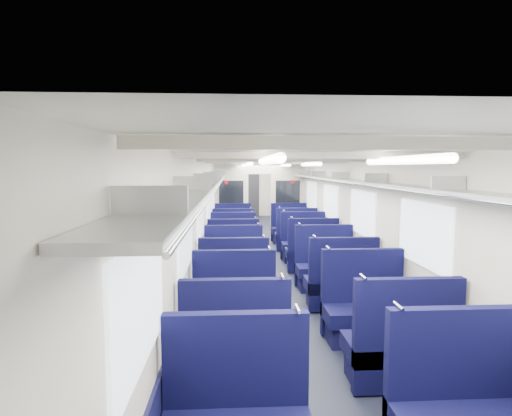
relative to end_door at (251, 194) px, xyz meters
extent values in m
cube|color=black|center=(0.00, -8.94, -1.00)|extent=(2.80, 18.00, 0.01)
cube|color=silver|center=(0.00, -8.94, 1.35)|extent=(2.80, 18.00, 0.01)
cube|color=beige|center=(-1.40, -8.94, 0.18)|extent=(0.02, 18.00, 2.35)
cube|color=black|center=(-1.39, -8.94, -0.65)|extent=(0.03, 17.90, 0.70)
cube|color=beige|center=(1.40, -8.94, 0.18)|extent=(0.02, 18.00, 2.35)
cube|color=black|center=(1.39, -8.94, -0.65)|extent=(0.03, 17.90, 0.70)
cube|color=beige|center=(0.00, 0.06, 0.18)|extent=(2.80, 0.02, 2.35)
cube|color=#B2B5BA|center=(-1.22, -8.94, 0.97)|extent=(0.34, 17.40, 0.04)
cylinder|color=silver|center=(-1.04, -8.94, 0.95)|extent=(0.02, 17.40, 0.02)
cube|color=#B2B5BA|center=(-1.22, -16.94, 1.05)|extent=(0.34, 0.03, 0.14)
cube|color=#B2B5BA|center=(-1.22, -14.94, 1.05)|extent=(0.34, 0.03, 0.14)
cube|color=#B2B5BA|center=(-1.22, -12.94, 1.05)|extent=(0.34, 0.03, 0.14)
cube|color=#B2B5BA|center=(-1.22, -10.94, 1.05)|extent=(0.34, 0.03, 0.14)
cube|color=#B2B5BA|center=(-1.22, -8.94, 1.05)|extent=(0.34, 0.03, 0.14)
cube|color=#B2B5BA|center=(-1.22, -6.94, 1.05)|extent=(0.34, 0.03, 0.14)
cube|color=#B2B5BA|center=(-1.22, -4.94, 1.05)|extent=(0.34, 0.03, 0.14)
cube|color=#B2B5BA|center=(-1.22, -2.94, 1.05)|extent=(0.34, 0.03, 0.14)
cube|color=#B2B5BA|center=(-1.22, -0.94, 1.05)|extent=(0.34, 0.03, 0.14)
cube|color=#B2B5BA|center=(1.22, -8.94, 0.97)|extent=(0.34, 17.40, 0.04)
cylinder|color=silver|center=(1.04, -8.94, 0.95)|extent=(0.02, 17.40, 0.02)
cube|color=#B2B5BA|center=(1.22, -14.94, 1.05)|extent=(0.34, 0.03, 0.14)
cube|color=#B2B5BA|center=(1.22, -12.94, 1.05)|extent=(0.34, 0.03, 0.14)
cube|color=#B2B5BA|center=(1.22, -10.94, 1.05)|extent=(0.34, 0.03, 0.14)
cube|color=#B2B5BA|center=(1.22, -8.94, 1.05)|extent=(0.34, 0.03, 0.14)
cube|color=#B2B5BA|center=(1.22, -6.94, 1.05)|extent=(0.34, 0.03, 0.14)
cube|color=#B2B5BA|center=(1.22, -4.94, 1.05)|extent=(0.34, 0.03, 0.14)
cube|color=#B2B5BA|center=(1.22, -2.94, 1.05)|extent=(0.34, 0.03, 0.14)
cube|color=#B2B5BA|center=(1.22, -0.94, 1.05)|extent=(0.34, 0.03, 0.14)
cube|color=white|center=(-1.38, -16.44, 0.42)|extent=(0.02, 1.30, 0.75)
cube|color=white|center=(-1.38, -14.14, 0.42)|extent=(0.02, 1.30, 0.75)
cube|color=white|center=(-1.38, -11.84, 0.42)|extent=(0.02, 1.30, 0.75)
cube|color=white|center=(-1.38, -9.54, 0.42)|extent=(0.02, 1.30, 0.75)
cube|color=white|center=(-1.38, -7.24, 0.42)|extent=(0.02, 1.30, 0.75)
cube|color=white|center=(-1.38, -4.44, 0.42)|extent=(0.02, 1.30, 0.75)
cube|color=white|center=(-1.38, -2.14, 0.42)|extent=(0.02, 1.30, 0.75)
cube|color=white|center=(1.38, -14.14, 0.42)|extent=(0.02, 1.30, 0.75)
cube|color=white|center=(1.38, -11.84, 0.42)|extent=(0.02, 1.30, 0.75)
cube|color=white|center=(1.38, -9.54, 0.42)|extent=(0.02, 1.30, 0.75)
cube|color=white|center=(1.38, -7.24, 0.42)|extent=(0.02, 1.30, 0.75)
cube|color=white|center=(1.38, -4.44, 0.42)|extent=(0.02, 1.30, 0.75)
cube|color=white|center=(1.38, -2.14, 0.42)|extent=(0.02, 1.30, 0.75)
cube|color=beige|center=(0.00, -16.94, 1.31)|extent=(2.70, 0.06, 0.06)
cube|color=beige|center=(0.00, -14.94, 1.31)|extent=(2.70, 0.06, 0.06)
cube|color=beige|center=(0.00, -12.94, 1.31)|extent=(2.70, 0.06, 0.06)
cube|color=beige|center=(0.00, -10.94, 1.31)|extent=(2.70, 0.06, 0.06)
cube|color=beige|center=(0.00, -8.94, 1.31)|extent=(2.70, 0.06, 0.06)
cube|color=beige|center=(0.00, -6.94, 1.31)|extent=(2.70, 0.06, 0.06)
cube|color=beige|center=(0.00, -4.94, 1.31)|extent=(2.70, 0.06, 0.06)
cube|color=beige|center=(0.00, -2.94, 1.31)|extent=(2.70, 0.06, 0.06)
cube|color=beige|center=(0.00, -0.94, 1.31)|extent=(2.70, 0.06, 0.06)
cylinder|color=white|center=(-0.55, -15.44, 1.26)|extent=(0.07, 1.60, 0.07)
cylinder|color=white|center=(-0.55, -11.44, 1.26)|extent=(0.07, 1.60, 0.07)
cylinder|color=white|center=(-0.55, -7.94, 1.26)|extent=(0.07, 1.60, 0.07)
cylinder|color=white|center=(-0.55, -3.44, 1.26)|extent=(0.07, 1.60, 0.07)
cylinder|color=white|center=(0.55, -15.44, 1.26)|extent=(0.07, 1.60, 0.07)
cylinder|color=white|center=(0.55, -11.44, 1.26)|extent=(0.07, 1.60, 0.07)
cylinder|color=white|center=(0.55, -7.94, 1.26)|extent=(0.07, 1.60, 0.07)
cylinder|color=white|center=(0.55, -3.44, 1.26)|extent=(0.07, 1.60, 0.07)
cube|color=black|center=(0.00, 0.00, 0.00)|extent=(0.75, 0.06, 2.00)
cube|color=beige|center=(-0.88, -5.99, 0.18)|extent=(1.05, 0.08, 2.35)
cube|color=black|center=(-0.87, -6.04, 0.40)|extent=(0.76, 0.02, 0.80)
cylinder|color=#BA0C0D|center=(-1.02, -6.04, 0.75)|extent=(0.12, 0.01, 0.12)
cube|color=beige|center=(0.88, -5.99, 0.18)|extent=(1.05, 0.08, 2.35)
cube|color=black|center=(0.87, -6.04, 0.40)|extent=(0.76, 0.02, 0.80)
cylinder|color=#BA0C0D|center=(1.02, -6.04, 0.75)|extent=(0.12, 0.01, 0.12)
cube|color=beige|center=(0.00, -5.99, 1.17)|extent=(0.70, 0.08, 0.35)
cube|color=#0B0B36|center=(-0.83, -15.89, -0.41)|extent=(1.06, 0.10, 1.13)
cylinder|color=silver|center=(-0.38, -15.89, 0.17)|extent=(0.02, 0.16, 0.02)
cube|color=#0B0B36|center=(0.83, -15.88, -0.41)|extent=(1.06, 0.10, 1.13)
cylinder|color=silver|center=(0.38, -15.88, 0.17)|extent=(0.02, 0.16, 0.02)
cube|color=#0B0B36|center=(-0.83, -14.75, -0.64)|extent=(1.06, 0.56, 0.18)
cube|color=black|center=(-0.83, -14.75, -0.86)|extent=(0.98, 0.45, 0.27)
cube|color=#0B0B36|center=(-0.83, -14.98, -0.41)|extent=(1.06, 0.10, 1.13)
cylinder|color=silver|center=(-0.38, -14.98, 0.17)|extent=(0.02, 0.16, 0.02)
cube|color=#0B0B36|center=(0.83, -14.82, -0.64)|extent=(1.06, 0.56, 0.18)
cube|color=black|center=(0.83, -14.82, -0.86)|extent=(0.98, 0.45, 0.27)
cube|color=#0B0B36|center=(0.83, -15.05, -0.41)|extent=(1.06, 0.10, 1.13)
cylinder|color=silver|center=(0.38, -15.05, 0.17)|extent=(0.02, 0.16, 0.02)
cube|color=#0B0B36|center=(-0.83, -13.82, -0.64)|extent=(1.06, 0.56, 0.18)
cube|color=black|center=(-0.83, -13.82, -0.86)|extent=(0.98, 0.45, 0.27)
cube|color=#0B0B36|center=(-0.83, -13.60, -0.41)|extent=(1.06, 0.10, 1.13)
cylinder|color=silver|center=(-0.38, -13.60, 0.17)|extent=(0.02, 0.16, 0.02)
cube|color=#0B0B36|center=(0.83, -13.85, -0.64)|extent=(1.06, 0.56, 0.18)
cube|color=black|center=(0.83, -13.85, -0.86)|extent=(0.98, 0.45, 0.27)
cube|color=#0B0B36|center=(0.83, -13.62, -0.41)|extent=(1.06, 0.10, 1.13)
cylinder|color=silver|center=(0.38, -13.62, 0.17)|extent=(0.02, 0.16, 0.02)
cube|color=#0B0B36|center=(-0.83, -12.44, -0.64)|extent=(1.06, 0.56, 0.18)
cube|color=black|center=(-0.83, -12.44, -0.86)|extent=(0.98, 0.45, 0.27)
cube|color=#0B0B36|center=(-0.83, -12.67, -0.41)|extent=(1.06, 0.10, 1.13)
cylinder|color=silver|center=(-0.38, -12.67, 0.17)|extent=(0.02, 0.16, 0.02)
cube|color=#0B0B36|center=(0.83, -12.51, -0.64)|extent=(1.06, 0.56, 0.18)
cube|color=black|center=(0.83, -12.51, -0.86)|extent=(0.98, 0.45, 0.27)
cube|color=#0B0B36|center=(0.83, -12.73, -0.41)|extent=(1.06, 0.10, 1.13)
cylinder|color=silver|center=(0.38, -12.73, 0.17)|extent=(0.02, 0.16, 0.02)
cube|color=#0B0B36|center=(-0.83, -11.53, -0.64)|extent=(1.06, 0.56, 0.18)
cube|color=black|center=(-0.83, -11.53, -0.86)|extent=(0.98, 0.45, 0.27)
cube|color=#0B0B36|center=(-0.83, -11.30, -0.41)|extent=(1.06, 0.10, 1.13)
cylinder|color=silver|center=(-0.38, -11.30, 0.17)|extent=(0.02, 0.16, 0.02)
cube|color=#0B0B36|center=(0.83, -11.58, -0.64)|extent=(1.06, 0.56, 0.18)
cube|color=black|center=(0.83, -11.58, -0.86)|extent=(0.98, 0.45, 0.27)
cube|color=#0B0B36|center=(0.83, -11.35, -0.41)|extent=(1.06, 0.10, 1.13)
cylinder|color=silver|center=(0.38, -11.35, 0.17)|extent=(0.02, 0.16, 0.02)
cube|color=#0B0B36|center=(-0.83, -10.16, -0.64)|extent=(1.06, 0.56, 0.18)
cube|color=black|center=(-0.83, -10.16, -0.86)|extent=(0.98, 0.45, 0.27)
cube|color=#0B0B36|center=(-0.83, -10.39, -0.41)|extent=(1.06, 0.10, 1.13)
cylinder|color=silver|center=(-0.38, -10.39, 0.17)|extent=(0.02, 0.16, 0.02)
cube|color=#0B0B36|center=(0.83, -10.14, -0.64)|extent=(1.06, 0.56, 0.18)
cube|color=black|center=(0.83, -10.14, -0.86)|extent=(0.98, 0.45, 0.27)
cube|color=#0B0B36|center=(0.83, -10.37, -0.41)|extent=(1.06, 0.10, 1.13)
cylinder|color=silver|center=(0.38, -10.37, 0.17)|extent=(0.02, 0.16, 0.02)
cube|color=#0B0B36|center=(-0.83, -9.32, -0.64)|extent=(1.06, 0.56, 0.18)
cube|color=black|center=(-0.83, -9.32, -0.86)|extent=(0.98, 0.45, 0.27)
cube|color=#0B0B36|center=(-0.83, -9.09, -0.41)|extent=(1.06, 0.10, 1.13)
cylinder|color=silver|center=(-0.38, -9.09, 0.17)|extent=(0.02, 0.16, 0.02)
cube|color=#0B0B36|center=(0.83, -9.32, -0.64)|extent=(1.06, 0.56, 0.18)
cube|color=black|center=(0.83, -9.32, -0.86)|extent=(0.98, 0.45, 0.27)
cube|color=#0B0B36|center=(0.83, -9.09, -0.41)|extent=(1.06, 0.10, 1.13)
cylinder|color=silver|center=(0.38, -9.09, 0.17)|extent=(0.02, 0.16, 0.02)
cube|color=#0B0B36|center=(-0.83, -7.98, -0.64)|extent=(1.06, 0.56, 0.18)
cube|color=black|center=(-0.83, -7.98, -0.86)|extent=(0.98, 0.45, 0.27)
cube|color=#0B0B36|center=(-0.83, -8.21, -0.41)|extent=(1.06, 0.10, 1.13)
cylinder|color=silver|center=(-0.38, -8.21, 0.17)|extent=(0.02, 0.16, 0.02)
cube|color=#0B0B36|center=(0.83, -7.94, -0.64)|extent=(1.06, 0.56, 0.18)
cube|color=black|center=(0.83, -7.94, -0.86)|extent=(0.98, 0.45, 0.27)
cube|color=#0B0B36|center=(0.83, -8.16, -0.41)|extent=(1.06, 0.10, 1.13)
cylinder|color=silver|center=(0.38, -8.16, 0.17)|extent=(0.02, 0.16, 0.02)
cube|color=#0B0B36|center=(-0.83, -6.89, -0.64)|extent=(1.06, 0.56, 0.18)
cube|color=black|center=(-0.83, -6.89, -0.86)|extent=(0.98, 0.45, 0.27)
cube|color=#0B0B36|center=(-0.83, -6.66, -0.41)|extent=(1.06, 0.10, 1.13)
cylinder|color=silver|center=(-0.38, -6.66, 0.17)|extent=(0.02, 0.16, 0.02)
cube|color=#0B0B36|center=(0.83, -6.87, -0.64)|extent=(1.06, 0.56, 0.18)
cube|color=black|center=(0.83, -6.87, -0.86)|extent=(0.98, 0.45, 0.27)
cube|color=#0B0B36|center=(0.83, -6.65, -0.41)|extent=(1.06, 0.10, 1.13)
cylinder|color=silver|center=(0.38, -6.65, 0.17)|extent=(0.02, 0.16, 0.02)
camera|label=1|loc=(-0.85, -18.81, 1.20)|focal=29.13mm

